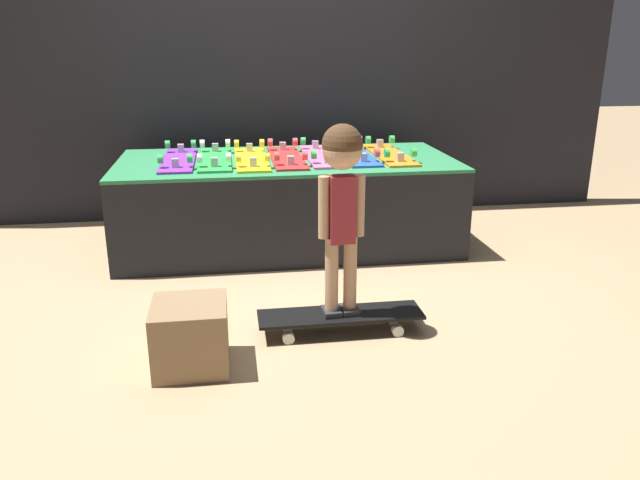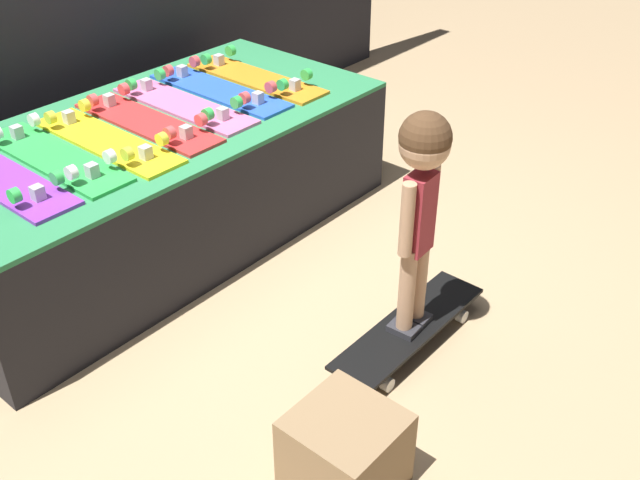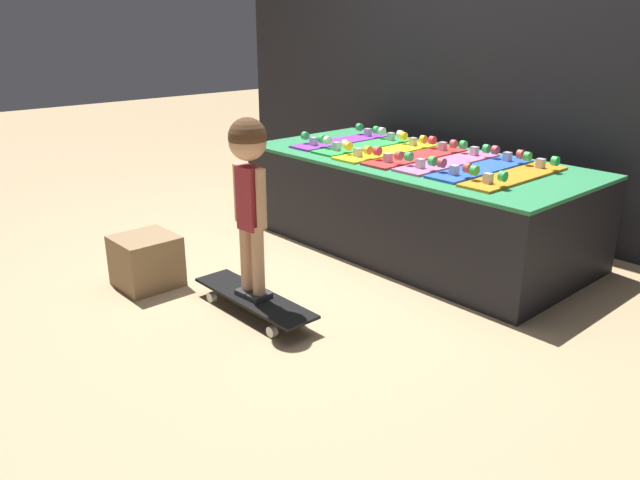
{
  "view_description": "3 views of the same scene",
  "coord_description": "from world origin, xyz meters",
  "px_view_note": "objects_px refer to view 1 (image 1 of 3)",
  "views": [
    {
      "loc": [
        -0.37,
        -3.3,
        1.28
      ],
      "look_at": [
        0.08,
        -0.34,
        0.3
      ],
      "focal_mm": 35.0,
      "sensor_mm": 36.0,
      "label": 1
    },
    {
      "loc": [
        -1.74,
        -1.9,
        1.88
      ],
      "look_at": [
        0.06,
        -0.37,
        0.33
      ],
      "focal_mm": 42.0,
      "sensor_mm": 36.0,
      "label": 2
    },
    {
      "loc": [
        2.34,
        -2.35,
        1.35
      ],
      "look_at": [
        0.08,
        -0.3,
        0.26
      ],
      "focal_mm": 35.0,
      "sensor_mm": 36.0,
      "label": 3
    }
  ],
  "objects_px": {
    "skateboard_pink_on_rack": "(321,155)",
    "skateboard_orange_on_rack": "(389,153)",
    "skateboard_purple_on_rack": "(179,159)",
    "skateboard_on_floor": "(340,316)",
    "child": "(342,184)",
    "storage_box": "(191,336)",
    "skateboard_green_on_rack": "(215,158)",
    "skateboard_yellow_on_rack": "(251,158)",
    "skateboard_red_on_rack": "(287,156)",
    "skateboard_blue_on_rack": "(355,154)"
  },
  "relations": [
    {
      "from": "skateboard_pink_on_rack",
      "to": "skateboard_on_floor",
      "type": "bearing_deg",
      "value": -94.84
    },
    {
      "from": "skateboard_pink_on_rack",
      "to": "storage_box",
      "type": "bearing_deg",
      "value": -116.41
    },
    {
      "from": "skateboard_purple_on_rack",
      "to": "skateboard_yellow_on_rack",
      "type": "relative_size",
      "value": 1.0
    },
    {
      "from": "child",
      "to": "skateboard_yellow_on_rack",
      "type": "bearing_deg",
      "value": 100.49
    },
    {
      "from": "child",
      "to": "storage_box",
      "type": "xyz_separation_m",
      "value": [
        -0.65,
        -0.22,
        -0.55
      ]
    },
    {
      "from": "skateboard_purple_on_rack",
      "to": "skateboard_red_on_rack",
      "type": "relative_size",
      "value": 1.0
    },
    {
      "from": "skateboard_purple_on_rack",
      "to": "skateboard_blue_on_rack",
      "type": "distance_m",
      "value": 1.1
    },
    {
      "from": "child",
      "to": "storage_box",
      "type": "bearing_deg",
      "value": -165.4
    },
    {
      "from": "skateboard_pink_on_rack",
      "to": "child",
      "type": "relative_size",
      "value": 0.9
    },
    {
      "from": "skateboard_purple_on_rack",
      "to": "skateboard_orange_on_rack",
      "type": "distance_m",
      "value": 1.32
    },
    {
      "from": "skateboard_pink_on_rack",
      "to": "skateboard_on_floor",
      "type": "height_order",
      "value": "skateboard_pink_on_rack"
    },
    {
      "from": "skateboard_pink_on_rack",
      "to": "skateboard_purple_on_rack",
      "type": "bearing_deg",
      "value": -179.77
    },
    {
      "from": "skateboard_yellow_on_rack",
      "to": "child",
      "type": "height_order",
      "value": "child"
    },
    {
      "from": "skateboard_green_on_rack",
      "to": "skateboard_on_floor",
      "type": "distance_m",
      "value": 1.51
    },
    {
      "from": "skateboard_green_on_rack",
      "to": "skateboard_blue_on_rack",
      "type": "relative_size",
      "value": 1.0
    },
    {
      "from": "skateboard_purple_on_rack",
      "to": "skateboard_on_floor",
      "type": "distance_m",
      "value": 1.61
    },
    {
      "from": "skateboard_red_on_rack",
      "to": "skateboard_yellow_on_rack",
      "type": "bearing_deg",
      "value": -174.6
    },
    {
      "from": "skateboard_orange_on_rack",
      "to": "storage_box",
      "type": "distance_m",
      "value": 2.0
    },
    {
      "from": "skateboard_orange_on_rack",
      "to": "skateboard_red_on_rack",
      "type": "bearing_deg",
      "value": -179.33
    },
    {
      "from": "skateboard_orange_on_rack",
      "to": "storage_box",
      "type": "height_order",
      "value": "skateboard_orange_on_rack"
    },
    {
      "from": "skateboard_yellow_on_rack",
      "to": "storage_box",
      "type": "relative_size",
      "value": 2.55
    },
    {
      "from": "skateboard_yellow_on_rack",
      "to": "skateboard_purple_on_rack",
      "type": "bearing_deg",
      "value": 175.13
    },
    {
      "from": "skateboard_green_on_rack",
      "to": "skateboard_on_floor",
      "type": "relative_size",
      "value": 1.03
    },
    {
      "from": "skateboard_orange_on_rack",
      "to": "skateboard_on_floor",
      "type": "relative_size",
      "value": 1.03
    },
    {
      "from": "skateboard_on_floor",
      "to": "child",
      "type": "xyz_separation_m",
      "value": [
        -0.0,
        -0.0,
        0.61
      ]
    },
    {
      "from": "skateboard_green_on_rack",
      "to": "skateboard_pink_on_rack",
      "type": "bearing_deg",
      "value": 0.76
    },
    {
      "from": "skateboard_on_floor",
      "to": "skateboard_green_on_rack",
      "type": "bearing_deg",
      "value": 112.63
    },
    {
      "from": "skateboard_blue_on_rack",
      "to": "skateboard_on_floor",
      "type": "xyz_separation_m",
      "value": [
        -0.33,
        -1.33,
        -0.5
      ]
    },
    {
      "from": "skateboard_purple_on_rack",
      "to": "storage_box",
      "type": "bearing_deg",
      "value": -85.74
    },
    {
      "from": "skateboard_pink_on_rack",
      "to": "skateboard_green_on_rack",
      "type": "bearing_deg",
      "value": -179.24
    },
    {
      "from": "skateboard_orange_on_rack",
      "to": "skateboard_green_on_rack",
      "type": "bearing_deg",
      "value": 179.8
    },
    {
      "from": "skateboard_orange_on_rack",
      "to": "storage_box",
      "type": "bearing_deg",
      "value": -128.26
    },
    {
      "from": "storage_box",
      "to": "skateboard_pink_on_rack",
      "type": "bearing_deg",
      "value": 63.59
    },
    {
      "from": "storage_box",
      "to": "skateboard_red_on_rack",
      "type": "bearing_deg",
      "value": 70.27
    },
    {
      "from": "skateboard_purple_on_rack",
      "to": "skateboard_on_floor",
      "type": "height_order",
      "value": "skateboard_purple_on_rack"
    },
    {
      "from": "child",
      "to": "storage_box",
      "type": "height_order",
      "value": "child"
    },
    {
      "from": "skateboard_yellow_on_rack",
      "to": "skateboard_orange_on_rack",
      "type": "distance_m",
      "value": 0.88
    },
    {
      "from": "skateboard_red_on_rack",
      "to": "child",
      "type": "distance_m",
      "value": 1.31
    },
    {
      "from": "skateboard_red_on_rack",
      "to": "skateboard_blue_on_rack",
      "type": "height_order",
      "value": "same"
    },
    {
      "from": "skateboard_green_on_rack",
      "to": "child",
      "type": "relative_size",
      "value": 0.9
    },
    {
      "from": "skateboard_blue_on_rack",
      "to": "skateboard_pink_on_rack",
      "type": "bearing_deg",
      "value": -178.09
    },
    {
      "from": "skateboard_blue_on_rack",
      "to": "child",
      "type": "xyz_separation_m",
      "value": [
        -0.33,
        -1.33,
        0.11
      ]
    },
    {
      "from": "skateboard_blue_on_rack",
      "to": "skateboard_yellow_on_rack",
      "type": "bearing_deg",
      "value": -175.8
    },
    {
      "from": "skateboard_pink_on_rack",
      "to": "skateboard_on_floor",
      "type": "distance_m",
      "value": 1.42
    },
    {
      "from": "skateboard_yellow_on_rack",
      "to": "skateboard_red_on_rack",
      "type": "relative_size",
      "value": 1.0
    },
    {
      "from": "skateboard_green_on_rack",
      "to": "child",
      "type": "xyz_separation_m",
      "value": [
        0.55,
        -1.32,
        0.11
      ]
    },
    {
      "from": "skateboard_on_floor",
      "to": "skateboard_yellow_on_rack",
      "type": "bearing_deg",
      "value": 104.35
    },
    {
      "from": "skateboard_pink_on_rack",
      "to": "skateboard_orange_on_rack",
      "type": "xyz_separation_m",
      "value": [
        0.44,
        -0.01,
        0.0
      ]
    },
    {
      "from": "skateboard_yellow_on_rack",
      "to": "skateboard_pink_on_rack",
      "type": "distance_m",
      "value": 0.44
    },
    {
      "from": "skateboard_purple_on_rack",
      "to": "skateboard_red_on_rack",
      "type": "xyz_separation_m",
      "value": [
        0.66,
        -0.02,
        0.0
      ]
    }
  ]
}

